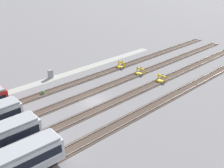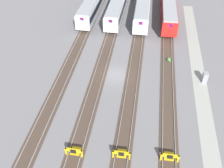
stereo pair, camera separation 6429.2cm
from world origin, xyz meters
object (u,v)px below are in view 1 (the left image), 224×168
at_px(bumper_stop_near_inner_track, 140,71).
at_px(bumper_stop_middle_track, 161,79).
at_px(bumper_stop_nearest_track, 121,65).
at_px(weed_clump, 43,92).
at_px(electrical_cabinet, 50,74).

distance_m(bumper_stop_near_inner_track, bumper_stop_middle_track, 5.20).
xyz_separation_m(bumper_stop_near_inner_track, bumper_stop_middle_track, (-0.45, 5.18, 0.00)).
xyz_separation_m(bumper_stop_nearest_track, weed_clump, (18.78, -0.20, -0.27)).
distance_m(bumper_stop_nearest_track, electrical_cabinet, 15.20).
relative_size(bumper_stop_nearest_track, bumper_stop_middle_track, 1.00).
height_order(bumper_stop_nearest_track, electrical_cabinet, electrical_cabinet).
xyz_separation_m(bumper_stop_middle_track, weed_clump, (19.67, -10.57, -0.27)).
xyz_separation_m(bumper_stop_nearest_track, bumper_stop_middle_track, (-0.89, 10.37, 0.00)).
height_order(bumper_stop_nearest_track, bumper_stop_near_inner_track, same).
height_order(bumper_stop_nearest_track, weed_clump, bumper_stop_nearest_track).
bearing_deg(bumper_stop_near_inner_track, weed_clump, -15.67).
bearing_deg(weed_clump, electrical_cabinet, -131.64).
xyz_separation_m(bumper_stop_near_inner_track, weed_clump, (19.22, -5.39, -0.27)).
height_order(bumper_stop_middle_track, electrical_cabinet, electrical_cabinet).
bearing_deg(weed_clump, bumper_stop_nearest_track, 179.40).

